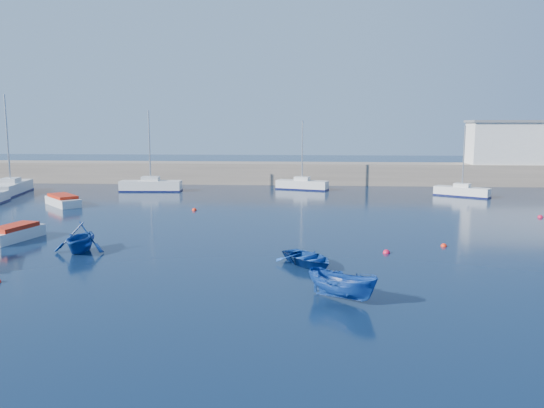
# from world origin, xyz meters

# --- Properties ---
(ground) EXTENTS (220.00, 220.00, 0.00)m
(ground) POSITION_xyz_m (0.00, 0.00, 0.00)
(ground) COLOR #0C1C35
(ground) RESTS_ON ground
(back_wall) EXTENTS (96.00, 4.50, 2.60)m
(back_wall) POSITION_xyz_m (0.00, 46.00, 1.30)
(back_wall) COLOR gray
(back_wall) RESTS_ON ground
(harbor_office) EXTENTS (10.00, 4.00, 5.00)m
(harbor_office) POSITION_xyz_m (30.00, 46.00, 5.10)
(harbor_office) COLOR silver
(harbor_office) RESTS_ON back_wall
(sailboat_4) EXTENTS (3.87, 8.33, 10.47)m
(sailboat_4) POSITION_xyz_m (-26.35, 33.53, 0.68)
(sailboat_4) COLOR silver
(sailboat_4) RESTS_ON ground
(sailboat_5) EXTENTS (6.83, 2.31, 8.90)m
(sailboat_5) POSITION_xyz_m (-12.14, 37.02, 0.65)
(sailboat_5) COLOR silver
(sailboat_5) RESTS_ON ground
(sailboat_6) EXTENTS (6.11, 3.30, 7.81)m
(sailboat_6) POSITION_xyz_m (4.69, 39.73, 0.58)
(sailboat_6) COLOR silver
(sailboat_6) RESTS_ON ground
(sailboat_7) EXTENTS (5.45, 4.21, 7.25)m
(sailboat_7) POSITION_xyz_m (21.29, 35.01, 0.54)
(sailboat_7) COLOR silver
(sailboat_7) RESTS_ON ground
(motorboat_1) EXTENTS (2.23, 4.30, 1.00)m
(motorboat_1) POSITION_xyz_m (-13.27, 11.38, 0.47)
(motorboat_1) COLOR silver
(motorboat_1) RESTS_ON ground
(motorboat_2) EXTENTS (4.65, 4.77, 1.02)m
(motorboat_2) POSITION_xyz_m (-17.00, 25.91, 0.48)
(motorboat_2) COLOR silver
(motorboat_2) RESTS_ON ground
(dinghy_center) EXTENTS (4.14, 4.34, 0.73)m
(dinghy_center) POSITION_xyz_m (5.49, 6.60, 0.37)
(dinghy_center) COLOR navy
(dinghy_center) RESTS_ON ground
(dinghy_left) EXTENTS (2.94, 3.38, 1.75)m
(dinghy_left) POSITION_xyz_m (-7.69, 8.53, 0.87)
(dinghy_left) COLOR navy
(dinghy_left) RESTS_ON ground
(dinghy_right) EXTENTS (3.43, 2.94, 1.28)m
(dinghy_right) POSITION_xyz_m (6.96, 1.00, 0.64)
(dinghy_right) COLOR navy
(dinghy_right) RESTS_ON ground
(buoy_1) EXTENTS (0.43, 0.43, 0.43)m
(buoy_1) POSITION_xyz_m (10.01, 9.57, 0.00)
(buoy_1) COLOR red
(buoy_1) RESTS_ON ground
(buoy_2) EXTENTS (0.38, 0.38, 0.38)m
(buoy_2) POSITION_xyz_m (13.75, 11.54, 0.00)
(buoy_2) COLOR red
(buoy_2) RESTS_ON ground
(buoy_3) EXTENTS (0.42, 0.42, 0.42)m
(buoy_3) POSITION_xyz_m (-4.39, 24.03, 0.00)
(buoy_3) COLOR red
(buoy_3) RESTS_ON ground
(buoy_4) EXTENTS (0.43, 0.43, 0.43)m
(buoy_4) POSITION_xyz_m (23.97, 22.45, 0.00)
(buoy_4) COLOR red
(buoy_4) RESTS_ON ground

